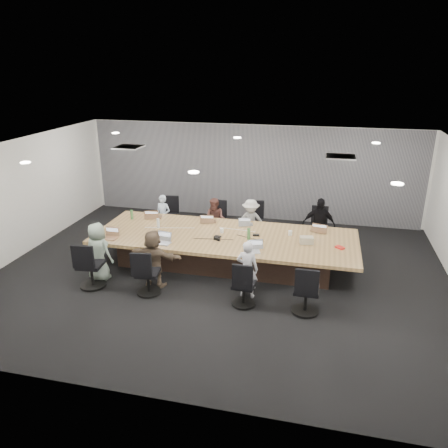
% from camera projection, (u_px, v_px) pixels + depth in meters
% --- Properties ---
extents(floor, '(10.00, 8.00, 0.00)m').
position_uv_depth(floor, '(220.00, 273.00, 9.86)').
color(floor, black).
rests_on(floor, ground).
extents(ceiling, '(10.00, 8.00, 0.00)m').
position_uv_depth(ceiling, '(219.00, 150.00, 8.88)').
color(ceiling, white).
rests_on(ceiling, wall_back).
extents(wall_back, '(10.00, 0.00, 2.80)m').
position_uv_depth(wall_back, '(252.00, 172.00, 13.02)').
color(wall_back, silver).
rests_on(wall_back, ground).
extents(wall_front, '(10.00, 0.00, 2.80)m').
position_uv_depth(wall_front, '(147.00, 313.00, 5.72)').
color(wall_front, silver).
rests_on(wall_front, ground).
extents(wall_left, '(0.00, 8.00, 2.80)m').
position_uv_depth(wall_left, '(17.00, 199.00, 10.44)').
color(wall_left, silver).
rests_on(wall_left, ground).
extents(curtain, '(9.80, 0.04, 2.80)m').
position_uv_depth(curtain, '(251.00, 173.00, 12.94)').
color(curtain, slate).
rests_on(curtain, ground).
extents(conference_table, '(6.00, 2.20, 0.74)m').
position_uv_depth(conference_table, '(225.00, 249.00, 10.17)').
color(conference_table, '#38261E').
rests_on(conference_table, ground).
extents(chair_0, '(0.61, 0.61, 0.78)m').
position_uv_depth(chair_0, '(168.00, 218.00, 12.16)').
color(chair_0, black).
rests_on(chair_0, ground).
extents(chair_1, '(0.54, 0.54, 0.74)m').
position_uv_depth(chair_1, '(218.00, 223.00, 11.86)').
color(chair_1, black).
rests_on(chair_1, ground).
extents(chair_2, '(0.64, 0.64, 0.83)m').
position_uv_depth(chair_2, '(253.00, 224.00, 11.64)').
color(chair_2, black).
rests_on(chair_2, ground).
extents(chair_3, '(0.54, 0.54, 0.79)m').
position_uv_depth(chair_3, '(318.00, 231.00, 11.28)').
color(chair_3, black).
rests_on(chair_3, ground).
extents(chair_4, '(0.63, 0.63, 0.85)m').
position_uv_depth(chair_4, '(91.00, 268.00, 9.15)').
color(chair_4, black).
rests_on(chair_4, ground).
extents(chair_5, '(0.60, 0.60, 0.78)m').
position_uv_depth(chair_5, '(148.00, 276.00, 8.89)').
color(chair_5, black).
rests_on(chair_5, ground).
extents(chair_6, '(0.52, 0.52, 0.73)m').
position_uv_depth(chair_6, '(244.00, 288.00, 8.47)').
color(chair_6, black).
rests_on(chair_6, ground).
extents(chair_7, '(0.54, 0.54, 0.81)m').
position_uv_depth(chair_7, '(306.00, 294.00, 8.20)').
color(chair_7, black).
rests_on(chair_7, ground).
extents(person_0, '(0.46, 0.33, 1.16)m').
position_uv_depth(person_0, '(163.00, 216.00, 11.78)').
color(person_0, silver).
rests_on(person_0, ground).
extents(laptop_0, '(0.40, 0.31, 0.02)m').
position_uv_depth(laptop_0, '(155.00, 217.00, 11.22)').
color(laptop_0, '#8C6647').
rests_on(laptop_0, conference_table).
extents(person_1, '(0.63, 0.52, 1.17)m').
position_uv_depth(person_1, '(215.00, 220.00, 11.46)').
color(person_1, brown).
rests_on(person_1, ground).
extents(laptop_1, '(0.37, 0.28, 0.02)m').
position_uv_depth(laptop_1, '(210.00, 221.00, 10.91)').
color(laptop_1, '#8C6647').
rests_on(laptop_1, conference_table).
extents(person_2, '(0.85, 0.59, 1.21)m').
position_uv_depth(person_2, '(251.00, 222.00, 11.25)').
color(person_2, '#A9A9A9').
rests_on(person_2, ground).
extents(laptop_2, '(0.33, 0.26, 0.02)m').
position_uv_depth(laptop_2, '(247.00, 224.00, 10.70)').
color(laptop_2, '#B2B2B7').
rests_on(laptop_2, conference_table).
extents(person_3, '(0.81, 0.34, 1.37)m').
position_uv_depth(person_3, '(319.00, 225.00, 10.86)').
color(person_3, black).
rests_on(person_3, ground).
extents(laptop_3, '(0.39, 0.30, 0.02)m').
position_uv_depth(laptop_3, '(318.00, 230.00, 10.33)').
color(laptop_3, '#8C6647').
rests_on(laptop_3, conference_table).
extents(person_4, '(0.70, 0.53, 1.30)m').
position_uv_depth(person_4, '(98.00, 252.00, 9.39)').
color(person_4, '#8CA291').
rests_on(person_4, ground).
extents(laptop_4, '(0.32, 0.22, 0.02)m').
position_uv_depth(laptop_4, '(110.00, 238.00, 9.86)').
color(laptop_4, '#8C6647').
rests_on(laptop_4, conference_table).
extents(person_5, '(1.20, 0.49, 1.26)m').
position_uv_depth(person_5, '(154.00, 259.00, 9.12)').
color(person_5, brown).
rests_on(person_5, ground).
extents(laptop_5, '(0.36, 0.27, 0.02)m').
position_uv_depth(laptop_5, '(163.00, 243.00, 9.58)').
color(laptop_5, '#B2B2B7').
rests_on(laptop_5, conference_table).
extents(person_6, '(0.46, 0.32, 1.21)m').
position_uv_depth(person_6, '(247.00, 269.00, 8.70)').
color(person_6, silver).
rests_on(person_6, ground).
extents(laptop_6, '(0.37, 0.30, 0.02)m').
position_uv_depth(laptop_6, '(252.00, 252.00, 9.15)').
color(laptop_6, '#B2B2B7').
rests_on(laptop_6, conference_table).
extents(bottle_green_left, '(0.09, 0.09, 0.24)m').
position_uv_depth(bottle_green_left, '(132.00, 215.00, 11.03)').
color(bottle_green_left, '#3F763B').
rests_on(bottle_green_left, conference_table).
extents(bottle_green_right, '(0.08, 0.08, 0.26)m').
position_uv_depth(bottle_green_right, '(249.00, 234.00, 9.77)').
color(bottle_green_right, '#3F763B').
rests_on(bottle_green_right, conference_table).
extents(bottle_clear, '(0.09, 0.09, 0.23)m').
position_uv_depth(bottle_clear, '(158.00, 223.00, 10.46)').
color(bottle_clear, silver).
rests_on(bottle_clear, conference_table).
extents(cup_white_far, '(0.09, 0.09, 0.10)m').
position_uv_depth(cup_white_far, '(222.00, 231.00, 10.18)').
color(cup_white_far, white).
rests_on(cup_white_far, conference_table).
extents(cup_white_near, '(0.10, 0.10, 0.11)m').
position_uv_depth(cup_white_near, '(290.00, 233.00, 10.03)').
color(cup_white_near, white).
rests_on(cup_white_near, conference_table).
extents(mug_brown, '(0.11, 0.11, 0.12)m').
position_uv_depth(mug_brown, '(111.00, 229.00, 10.24)').
color(mug_brown, brown).
rests_on(mug_brown, conference_table).
extents(mic_left, '(0.17, 0.14, 0.03)m').
position_uv_depth(mic_left, '(218.00, 237.00, 9.93)').
color(mic_left, black).
rests_on(mic_left, conference_table).
extents(mic_right, '(0.16, 0.12, 0.03)m').
position_uv_depth(mic_right, '(256.00, 235.00, 10.02)').
color(mic_right, black).
rests_on(mic_right, conference_table).
extents(stapler, '(0.17, 0.11, 0.06)m').
position_uv_depth(stapler, '(217.00, 239.00, 9.75)').
color(stapler, black).
rests_on(stapler, conference_table).
extents(canvas_bag, '(0.31, 0.22, 0.16)m').
position_uv_depth(canvas_bag, '(307.00, 240.00, 9.57)').
color(canvas_bag, '#B3A78C').
rests_on(canvas_bag, conference_table).
extents(snack_packet, '(0.22, 0.21, 0.04)m').
position_uv_depth(snack_packet, '(340.00, 247.00, 9.33)').
color(snack_packet, red).
rests_on(snack_packet, conference_table).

